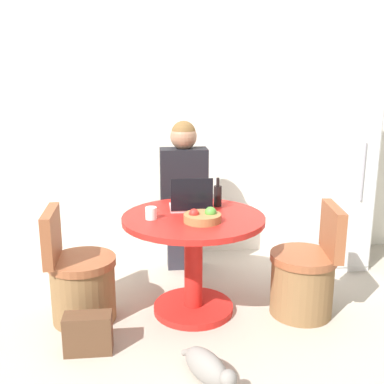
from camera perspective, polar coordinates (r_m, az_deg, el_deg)
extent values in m
plane|color=#B2A899|center=(3.26, 0.16, -17.07)|extent=(12.00, 12.00, 0.00)
cube|color=silver|center=(4.30, -1.95, 8.84)|extent=(7.00, 0.06, 2.60)
cube|color=white|center=(4.32, 16.39, 2.12)|extent=(0.71, 0.62, 1.68)
cube|color=silver|center=(4.04, 18.05, 1.20)|extent=(0.68, 0.01, 1.58)
cylinder|color=gray|center=(4.10, 20.93, 2.35)|extent=(0.02, 0.02, 0.50)
cylinder|color=red|center=(3.48, 0.17, -14.46)|extent=(0.59, 0.59, 0.05)
cylinder|color=red|center=(3.33, 0.18, -9.10)|extent=(0.13, 0.13, 0.66)
cylinder|color=red|center=(3.21, 0.18, -3.37)|extent=(1.02, 1.02, 0.04)
cylinder|color=brown|center=(3.39, -13.60, -12.26)|extent=(0.45, 0.45, 0.41)
cylinder|color=brown|center=(3.29, -13.83, -8.60)|extent=(0.48, 0.48, 0.06)
cube|color=brown|center=(3.25, -17.43, -5.27)|extent=(0.09, 0.43, 0.36)
cylinder|color=brown|center=(3.47, 13.74, -11.64)|extent=(0.45, 0.45, 0.41)
cylinder|color=brown|center=(3.38, 13.97, -8.05)|extent=(0.48, 0.48, 0.06)
cube|color=brown|center=(3.35, 17.40, -4.68)|extent=(0.13, 0.44, 0.36)
cube|color=#2D2D38|center=(4.15, -1.18, -6.47)|extent=(0.28, 0.16, 0.47)
cube|color=#2D2D38|center=(4.00, -1.13, -2.67)|extent=(0.32, 0.36, 0.14)
cube|color=black|center=(3.84, -1.06, 1.71)|extent=(0.40, 0.22, 0.52)
sphere|color=#936B51|center=(3.78, -1.08, 7.07)|extent=(0.22, 0.22, 0.22)
sphere|color=brown|center=(3.77, -1.08, 7.49)|extent=(0.21, 0.21, 0.21)
cube|color=#B7B7BC|center=(3.39, -0.22, -1.94)|extent=(0.31, 0.24, 0.02)
cube|color=black|center=(3.24, -0.02, -0.33)|extent=(0.31, 0.01, 0.24)
cylinder|color=olive|center=(3.06, 1.32, -3.31)|extent=(0.26, 0.26, 0.05)
sphere|color=#4C9333|center=(3.07, 2.37, -2.62)|extent=(0.08, 0.08, 0.08)
sphere|color=red|center=(3.05, 0.25, -2.78)|extent=(0.07, 0.07, 0.07)
cylinder|color=white|center=(3.13, -5.22, -2.69)|extent=(0.08, 0.08, 0.08)
cylinder|color=black|center=(3.43, 3.28, -0.51)|extent=(0.06, 0.06, 0.16)
cylinder|color=black|center=(3.40, 3.31, 1.31)|extent=(0.02, 0.02, 0.06)
ellipsoid|color=gray|center=(2.75, 1.80, -21.27)|extent=(0.30, 0.37, 0.19)
sphere|color=gray|center=(2.62, 4.65, -22.52)|extent=(0.10, 0.10, 0.10)
cylinder|color=gray|center=(2.84, -0.27, -19.56)|extent=(0.11, 0.14, 0.12)
cube|color=brown|center=(3.04, -13.05, -17.09)|extent=(0.30, 0.14, 0.26)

